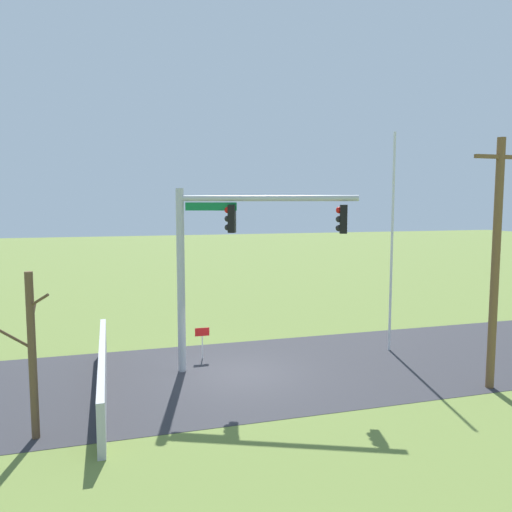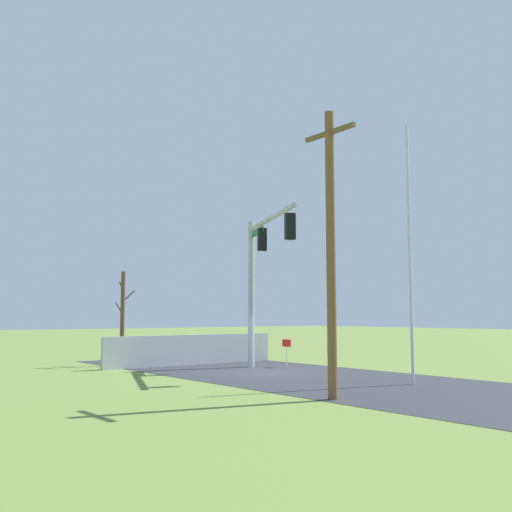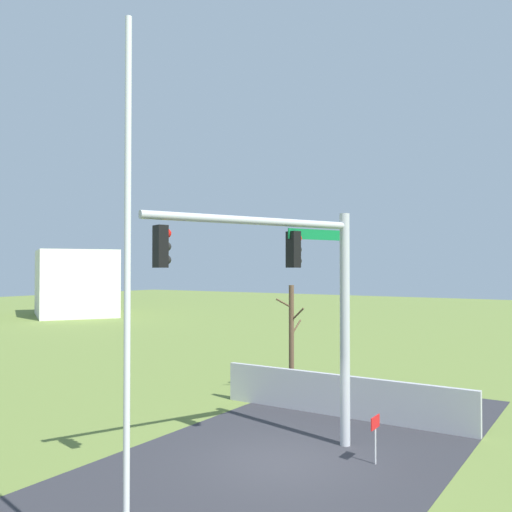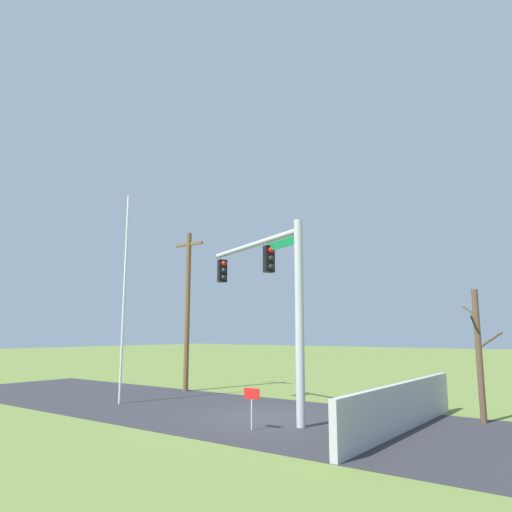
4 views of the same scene
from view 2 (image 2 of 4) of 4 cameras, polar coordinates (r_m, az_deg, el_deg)
name	(u,v)px [view 2 (image 2 of 4)]	position (r m, az deg, el deg)	size (l,w,h in m)	color
ground_plane	(265,372)	(24.40, 0.84, -11.12)	(160.00, 160.00, 0.00)	olive
road_surface	(336,380)	(21.45, 7.71, -11.79)	(28.00, 8.00, 0.01)	#2D2D33
sidewalk_corner	(238,366)	(27.34, -1.77, -10.53)	(6.00, 6.00, 0.01)	#B7B5AD
retaining_fence	(192,350)	(27.94, -6.15, -8.98)	(0.20, 8.91, 1.39)	#A8A8AD
signal_mast	(261,262)	(25.00, 0.46, -0.63)	(5.79, 2.64, 6.52)	#B2B5BA
flagpole	(410,253)	(20.66, 14.61, 0.32)	(0.10, 0.10, 8.80)	silver
utility_pole	(331,247)	(16.54, 7.23, 0.91)	(1.90, 0.26, 8.04)	brown
bare_tree	(122,317)	(28.00, -12.76, -5.76)	(1.27, 1.02, 4.31)	brown
open_sign	(287,347)	(26.53, 2.97, -8.72)	(0.56, 0.04, 1.22)	silver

